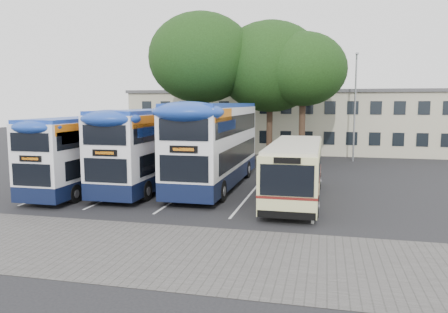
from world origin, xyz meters
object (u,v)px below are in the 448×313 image
bus_dd_mid (151,145)px  bus_single (295,167)px  tree_mid (270,67)px  bus_dd_right (216,141)px  lamp_post (355,101)px  tree_right (303,70)px  tree_left (201,58)px  bus_dd_left (88,150)px

bus_dd_mid → bus_single: (8.53, -1.50, -0.84)m
tree_mid → bus_dd_right: size_ratio=0.98×
lamp_post → tree_right: tree_right is taller
tree_mid → bus_single: 15.67m
tree_mid → bus_dd_mid: size_ratio=1.06×
tree_left → bus_dd_left: tree_left is taller
tree_mid → bus_dd_left: (-8.58, -14.09, -5.59)m
tree_right → bus_dd_mid: (-8.14, -11.27, -5.01)m
tree_mid → bus_dd_right: bearing=-98.3°
bus_dd_right → bus_single: size_ratio=1.19×
tree_left → bus_dd_left: bearing=-104.3°
lamp_post → tree_right: bearing=-142.9°
tree_mid → bus_dd_right: tree_mid is taller
bus_single → bus_dd_mid: bearing=170.0°
lamp_post → tree_mid: (-6.92, -1.89, 2.80)m
tree_left → tree_right: 8.24m
lamp_post → bus_single: bearing=-103.4°
tree_mid → bus_single: bearing=-77.4°
tree_mid → tree_right: tree_mid is taller
tree_right → bus_dd_right: 12.26m
bus_dd_left → bus_dd_mid: 3.55m
tree_left → bus_dd_mid: 12.42m
tree_right → bus_dd_right: tree_right is taller
lamp_post → bus_dd_left: (-15.50, -15.98, -2.79)m
tree_left → bus_dd_mid: tree_left is taller
bus_dd_left → bus_single: (11.71, 0.05, -0.62)m
bus_single → bus_dd_left: bearing=-179.7°
tree_right → bus_single: (0.39, -12.77, -5.86)m
tree_left → lamp_post: bearing=16.2°
tree_mid → tree_right: 3.05m
bus_dd_left → bus_dd_right: bearing=19.7°
tree_right → bus_dd_left: 17.89m
lamp_post → bus_single: size_ratio=0.91×
lamp_post → bus_dd_left: 22.44m
bus_dd_right → bus_single: (4.83, -2.41, -1.04)m
tree_left → bus_dd_right: (3.72, -9.95, -5.84)m
bus_dd_right → tree_right: bearing=66.8°
bus_dd_left → bus_dd_mid: size_ratio=0.91×
tree_mid → bus_single: (3.14, -14.04, -6.21)m
tree_left → bus_dd_right: bearing=-69.5°
tree_left → bus_dd_right: 12.12m
bus_dd_left → bus_dd_right: bus_dd_right is taller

